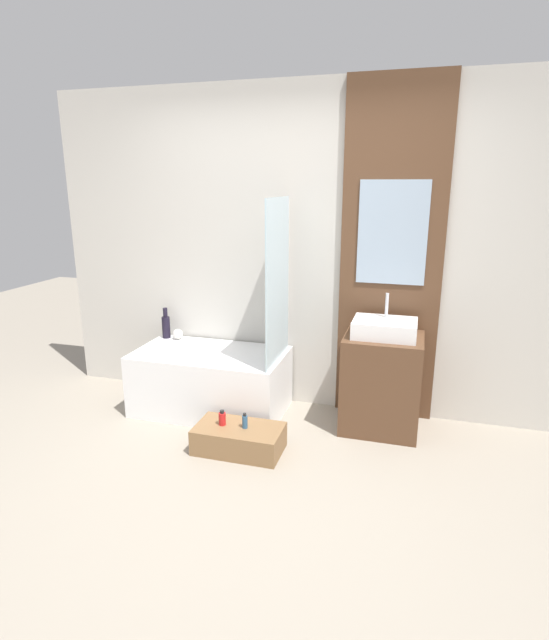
% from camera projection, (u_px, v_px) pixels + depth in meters
% --- Properties ---
extents(ground_plane, '(12.00, 12.00, 0.00)m').
position_uv_depth(ground_plane, '(228.00, 507.00, 2.93)').
color(ground_plane, gray).
extents(wall_tiled_back, '(4.20, 0.06, 2.60)m').
position_uv_depth(wall_tiled_back, '(295.00, 252.00, 4.05)').
color(wall_tiled_back, beige).
rests_on(wall_tiled_back, ground_plane).
extents(wall_wood_accent, '(0.77, 0.04, 2.60)m').
position_uv_depth(wall_wood_accent, '(391.00, 255.00, 3.79)').
color(wall_wood_accent, brown).
rests_on(wall_wood_accent, ground_plane).
extents(bathtub, '(1.22, 0.68, 0.51)m').
position_uv_depth(bathtub, '(211.00, 381.00, 4.13)').
color(bathtub, white).
rests_on(bathtub, ground_plane).
extents(glass_shower_screen, '(0.01, 0.59, 1.23)m').
position_uv_depth(glass_shower_screen, '(278.00, 282.00, 3.72)').
color(glass_shower_screen, silver).
rests_on(glass_shower_screen, bathtub).
extents(wooden_step_bench, '(0.62, 0.34, 0.18)m').
position_uv_depth(wooden_step_bench, '(239.00, 439.00, 3.53)').
color(wooden_step_bench, olive).
rests_on(wooden_step_bench, ground_plane).
extents(vanity_cabinet, '(0.58, 0.49, 0.74)m').
position_uv_depth(vanity_cabinet, '(381.00, 383.00, 3.80)').
color(vanity_cabinet, brown).
rests_on(vanity_cabinet, ground_plane).
extents(sink, '(0.46, 0.35, 0.31)m').
position_uv_depth(sink, '(385.00, 328.00, 3.68)').
color(sink, white).
rests_on(sink, vanity_cabinet).
extents(vase_tall_dark, '(0.07, 0.07, 0.27)m').
position_uv_depth(vase_tall_dark, '(166.00, 326.00, 4.41)').
color(vase_tall_dark, black).
rests_on(vase_tall_dark, bathtub).
extents(vase_round_light, '(0.09, 0.09, 0.09)m').
position_uv_depth(vase_round_light, '(178.00, 334.00, 4.39)').
color(vase_round_light, silver).
rests_on(vase_round_light, bathtub).
extents(bottle_soap_primary, '(0.05, 0.05, 0.11)m').
position_uv_depth(bottle_soap_primary, '(222.00, 418.00, 3.53)').
color(bottle_soap_primary, red).
rests_on(bottle_soap_primary, wooden_step_bench).
extents(bottle_soap_secondary, '(0.04, 0.04, 0.11)m').
position_uv_depth(bottle_soap_secondary, '(245.00, 421.00, 3.48)').
color(bottle_soap_secondary, '#2D567A').
rests_on(bottle_soap_secondary, wooden_step_bench).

